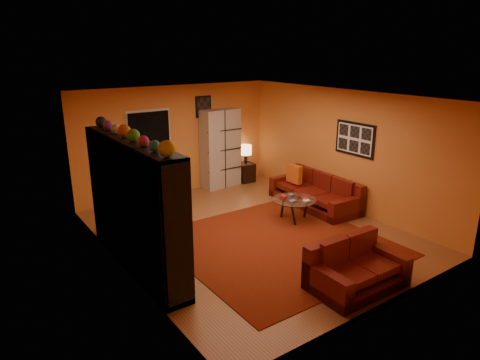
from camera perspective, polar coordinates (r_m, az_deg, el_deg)
floor at (r=8.34m, az=1.37°, el=-7.01°), size 6.00×6.00×0.00m
ceiling at (r=7.65m, az=1.51°, el=11.06°), size 6.00×6.00×0.00m
wall_back at (r=10.39m, az=-8.44°, el=5.26°), size 6.00×0.00×6.00m
wall_front at (r=5.88m, az=19.09°, el=-4.90°), size 6.00×0.00×6.00m
wall_left at (r=6.78m, az=-15.85°, el=-1.68°), size 0.00×6.00×6.00m
wall_right at (r=9.55m, az=13.65°, el=3.89°), size 0.00×6.00×6.00m
rug at (r=7.89m, az=5.01°, el=-8.48°), size 3.60×3.60×0.01m
doorway at (r=10.14m, az=-11.81°, el=3.15°), size 0.95×0.10×2.04m
wall_art_right at (r=9.28m, az=15.08°, el=5.31°), size 0.03×1.00×0.70m
wall_art_back at (r=10.60m, az=-4.91°, el=9.73°), size 0.42×0.03×0.52m
entertainment_unit at (r=6.93m, az=-13.94°, el=-3.30°), size 0.45×3.00×2.10m
tv at (r=6.97m, az=-13.49°, el=-3.83°), size 0.88×0.12×0.50m
sofa at (r=9.81m, az=10.21°, el=-1.71°), size 1.02×2.25×0.85m
loveseat at (r=6.71m, az=14.87°, el=-11.24°), size 1.45×0.89×0.85m
throw_pillow at (r=9.97m, az=7.25°, el=0.82°), size 0.12×0.42×0.42m
coffee_table at (r=8.83m, az=7.23°, el=-2.88°), size 0.90×0.90×0.45m
storage_cabinet at (r=10.82m, az=-2.62°, el=4.21°), size 1.02×0.50×1.98m
bowl_chair at (r=8.88m, az=-12.09°, el=-3.68°), size 0.71×0.71×0.58m
side_table at (r=11.38m, az=0.78°, el=1.03°), size 0.44×0.44×0.50m
table_lamp at (r=11.22m, az=0.79°, el=3.97°), size 0.30×0.30×0.49m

